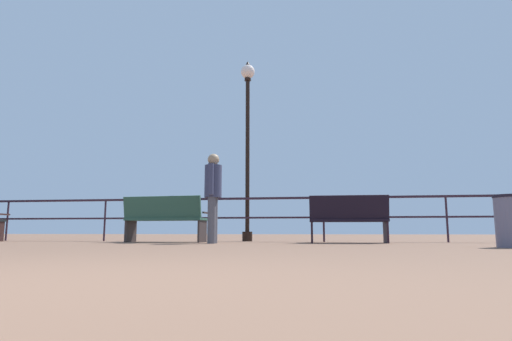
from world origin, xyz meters
TOP-DOWN VIEW (x-y plane):
  - ground_plane at (0.00, 0.00)m, footprint 60.00×60.00m
  - pier_railing at (-0.00, 7.82)m, footprint 23.11×0.05m
  - bench_near_left at (-2.04, 6.94)m, footprint 1.76×0.80m
  - bench_near_right at (1.76, 6.93)m, footprint 1.52×0.69m
  - lamppost_center at (-0.46, 8.09)m, footprint 0.34×0.34m
  - person_by_bench at (-0.83, 6.30)m, footprint 0.33×0.55m
  - trash_bin at (3.88, 4.96)m, footprint 0.41×0.41m

SIDE VIEW (x-z plane):
  - ground_plane at x=0.00m, z-range 0.00..0.00m
  - trash_bin at x=3.88m, z-range 0.00..0.75m
  - bench_near_right at x=1.76m, z-range 0.04..0.96m
  - bench_near_left at x=-2.04m, z-range 0.06..1.01m
  - pier_railing at x=0.00m, z-range 0.25..1.24m
  - person_by_bench at x=-0.83m, z-range 0.13..1.85m
  - lamppost_center at x=-0.46m, z-range 0.59..4.94m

